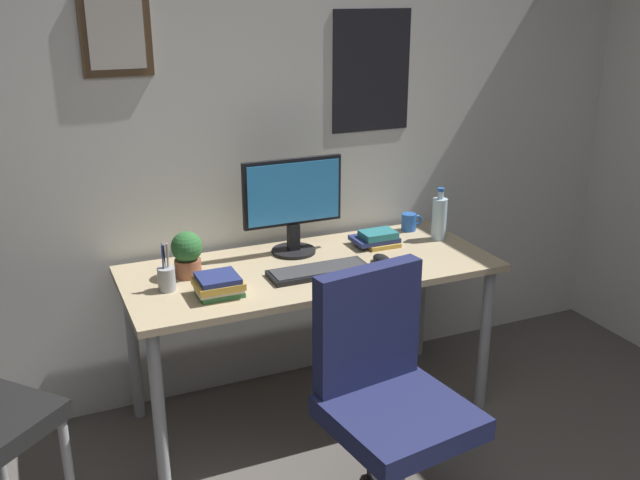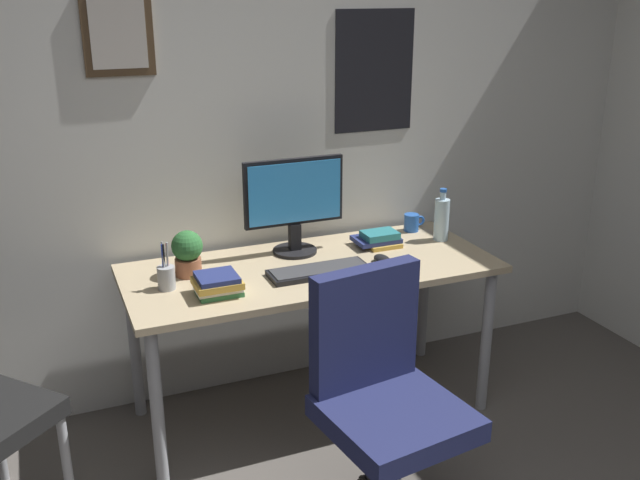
# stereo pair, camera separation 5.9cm
# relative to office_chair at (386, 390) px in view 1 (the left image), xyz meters

# --- Properties ---
(wall_back) EXTENTS (4.40, 0.10, 2.60)m
(wall_back) POSITION_rel_office_chair_xyz_m (-0.19, 1.16, 0.77)
(wall_back) COLOR silver
(wall_back) RESTS_ON ground_plane
(desk) EXTENTS (1.61, 0.68, 0.73)m
(desk) POSITION_rel_office_chair_xyz_m (0.02, 0.74, 0.12)
(desk) COLOR tan
(desk) RESTS_ON ground_plane
(office_chair) EXTENTS (0.57, 0.57, 0.95)m
(office_chair) POSITION_rel_office_chair_xyz_m (0.00, 0.00, 0.00)
(office_chair) COLOR #1E234C
(office_chair) RESTS_ON ground_plane
(monitor) EXTENTS (0.46, 0.20, 0.43)m
(monitor) POSITION_rel_office_chair_xyz_m (0.01, 0.92, 0.44)
(monitor) COLOR black
(monitor) RESTS_ON desk
(keyboard) EXTENTS (0.43, 0.15, 0.03)m
(keyboard) POSITION_rel_office_chair_xyz_m (0.02, 0.64, 0.21)
(keyboard) COLOR black
(keyboard) RESTS_ON desk
(computer_mouse) EXTENTS (0.06, 0.11, 0.04)m
(computer_mouse) POSITION_rel_office_chair_xyz_m (0.32, 0.64, 0.22)
(computer_mouse) COLOR black
(computer_mouse) RESTS_ON desk
(water_bottle) EXTENTS (0.07, 0.07, 0.25)m
(water_bottle) POSITION_rel_office_chair_xyz_m (0.72, 0.81, 0.31)
(water_bottle) COLOR silver
(water_bottle) RESTS_ON desk
(coffee_mug_near) EXTENTS (0.11, 0.07, 0.09)m
(coffee_mug_near) POSITION_rel_office_chair_xyz_m (0.66, 0.98, 0.24)
(coffee_mug_near) COLOR #2659B2
(coffee_mug_near) RESTS_ON desk
(potted_plant) EXTENTS (0.13, 0.13, 0.19)m
(potted_plant) POSITION_rel_office_chair_xyz_m (-0.49, 0.83, 0.31)
(potted_plant) COLOR brown
(potted_plant) RESTS_ON desk
(pen_cup) EXTENTS (0.07, 0.07, 0.20)m
(pen_cup) POSITION_rel_office_chair_xyz_m (-0.61, 0.72, 0.26)
(pen_cup) COLOR #9EA0A5
(pen_cup) RESTS_ON desk
(book_stack_left) EXTENTS (0.18, 0.16, 0.08)m
(book_stack_left) POSITION_rel_office_chair_xyz_m (-0.43, 0.58, 0.24)
(book_stack_left) COLOR #33723F
(book_stack_left) RESTS_ON desk
(book_stack_right) EXTENTS (0.21, 0.16, 0.07)m
(book_stack_right) POSITION_rel_office_chair_xyz_m (0.41, 0.85, 0.23)
(book_stack_right) COLOR gold
(book_stack_right) RESTS_ON desk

